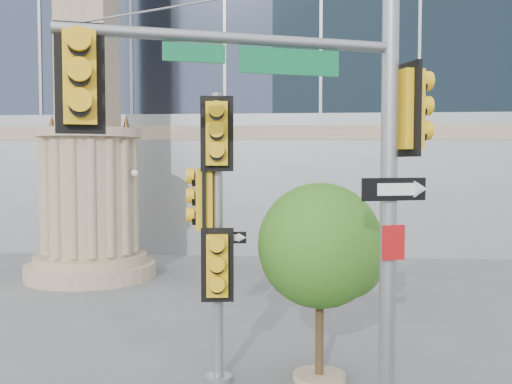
{
  "coord_description": "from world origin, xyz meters",
  "views": [
    {
      "loc": [
        1.2,
        -9.95,
        3.97
      ],
      "look_at": [
        0.26,
        2.0,
        3.34
      ],
      "focal_mm": 40.0,
      "sensor_mm": 36.0,
      "label": 1
    }
  ],
  "objects": [
    {
      "name": "monument",
      "position": [
        -6.0,
        9.0,
        5.52
      ],
      "size": [
        4.4,
        4.4,
        16.6
      ],
      "color": "gray",
      "rests_on": "ground"
    },
    {
      "name": "ground",
      "position": [
        0.0,
        0.0,
        0.0
      ],
      "size": [
        120.0,
        120.0,
        0.0
      ],
      "primitive_type": "plane",
      "color": "#545456",
      "rests_on": "ground"
    },
    {
      "name": "street_tree",
      "position": [
        1.59,
        0.32,
        2.37
      ],
      "size": [
        2.31,
        2.26,
        3.6
      ],
      "color": "gray",
      "rests_on": "ground"
    },
    {
      "name": "main_signal_pole",
      "position": [
        1.37,
        -1.7,
        4.21
      ],
      "size": [
        5.05,
        2.24,
        6.8
      ],
      "rotation": [
        0.0,
        0.0,
        0.35
      ],
      "color": "slate",
      "rests_on": "ground"
    },
    {
      "name": "secondary_signal_pole",
      "position": [
        -0.32,
        -0.08,
        3.04
      ],
      "size": [
        0.93,
        0.68,
        5.18
      ],
      "rotation": [
        0.0,
        0.0,
        0.12
      ],
      "color": "slate",
      "rests_on": "ground"
    }
  ]
}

